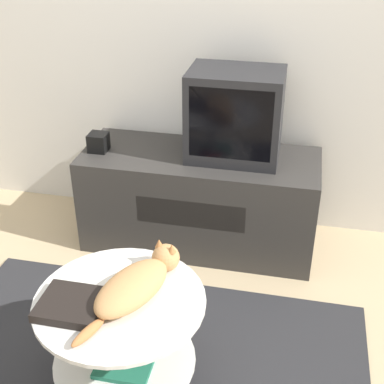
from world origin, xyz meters
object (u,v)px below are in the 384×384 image
(tv, at_px, (235,115))
(cat, at_px, (137,283))
(speaker, at_px, (98,142))
(dvd_box, at_px, (72,305))

(tv, distance_m, cat, 1.20)
(speaker, relative_size, cat, 0.18)
(dvd_box, bearing_deg, cat, 30.98)
(speaker, xyz_separation_m, cat, (0.56, -1.07, -0.08))
(speaker, xyz_separation_m, dvd_box, (0.34, -1.20, -0.11))
(tv, bearing_deg, cat, -100.29)
(speaker, bearing_deg, dvd_box, -74.25)
(tv, relative_size, cat, 0.86)
(tv, bearing_deg, dvd_box, -108.49)
(tv, xyz_separation_m, cat, (-0.21, -1.16, -0.27))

